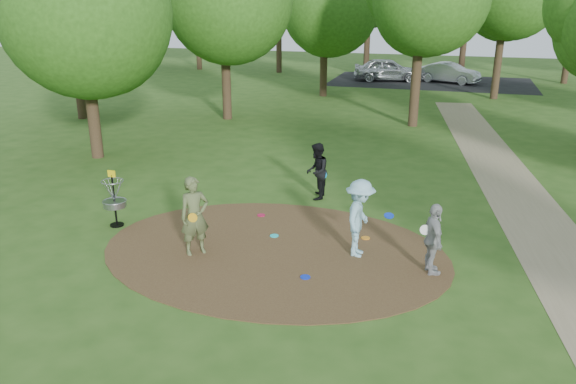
# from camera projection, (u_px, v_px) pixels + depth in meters

# --- Properties ---
(ground) EXTENTS (100.00, 100.00, 0.00)m
(ground) POSITION_uv_depth(u_px,v_px,m) (274.00, 251.00, 13.48)
(ground) COLOR #2D5119
(ground) RESTS_ON ground
(dirt_clearing) EXTENTS (8.40, 8.40, 0.02)m
(dirt_clearing) POSITION_uv_depth(u_px,v_px,m) (274.00, 251.00, 13.48)
(dirt_clearing) COLOR #47301C
(dirt_clearing) RESTS_ON ground
(footpath) EXTENTS (7.55, 39.89, 0.01)m
(footpath) POSITION_uv_depth(u_px,v_px,m) (555.00, 250.00, 13.52)
(footpath) COLOR #8C7A5B
(footpath) RESTS_ON ground
(parking_lot) EXTENTS (14.00, 8.00, 0.01)m
(parking_lot) POSITION_uv_depth(u_px,v_px,m) (431.00, 82.00, 40.06)
(parking_lot) COLOR black
(parking_lot) RESTS_ON ground
(player_observer_with_disc) EXTENTS (0.81, 0.81, 1.90)m
(player_observer_with_disc) POSITION_uv_depth(u_px,v_px,m) (195.00, 216.00, 13.05)
(player_observer_with_disc) COLOR #556138
(player_observer_with_disc) RESTS_ON ground
(player_throwing_with_disc) EXTENTS (1.17, 1.22, 1.86)m
(player_throwing_with_disc) POSITION_uv_depth(u_px,v_px,m) (360.00, 218.00, 12.96)
(player_throwing_with_disc) COLOR #90C6D7
(player_throwing_with_disc) RESTS_ON ground
(player_walking_with_disc) EXTENTS (0.73, 0.90, 1.71)m
(player_walking_with_disc) POSITION_uv_depth(u_px,v_px,m) (317.00, 171.00, 16.71)
(player_walking_with_disc) COLOR black
(player_walking_with_disc) RESTS_ON ground
(player_waiting_with_disc) EXTENTS (0.70, 1.03, 1.63)m
(player_waiting_with_disc) POSITION_uv_depth(u_px,v_px,m) (433.00, 239.00, 12.13)
(player_waiting_with_disc) COLOR #9A9A9C
(player_waiting_with_disc) RESTS_ON ground
(disc_ground_cyan) EXTENTS (0.22, 0.22, 0.02)m
(disc_ground_cyan) POSITION_uv_depth(u_px,v_px,m) (274.00, 236.00, 14.26)
(disc_ground_cyan) COLOR #1CD4E4
(disc_ground_cyan) RESTS_ON dirt_clearing
(disc_ground_blue) EXTENTS (0.22, 0.22, 0.02)m
(disc_ground_blue) POSITION_uv_depth(u_px,v_px,m) (305.00, 277.00, 12.16)
(disc_ground_blue) COLOR #0C29D5
(disc_ground_blue) RESTS_ON dirt_clearing
(disc_ground_red) EXTENTS (0.22, 0.22, 0.02)m
(disc_ground_red) POSITION_uv_depth(u_px,v_px,m) (261.00, 215.00, 15.60)
(disc_ground_red) COLOR #BB1244
(disc_ground_red) RESTS_ON dirt_clearing
(car_left) EXTENTS (5.05, 2.80, 1.63)m
(car_left) POSITION_uv_depth(u_px,v_px,m) (387.00, 70.00, 40.28)
(car_left) COLOR #A8ACAF
(car_left) RESTS_ON ground
(car_right) EXTENTS (4.51, 2.80, 1.40)m
(car_right) POSITION_uv_depth(u_px,v_px,m) (449.00, 73.00, 39.41)
(car_right) COLOR #ADB0B5
(car_right) RESTS_ON ground
(disc_ground_orange) EXTENTS (0.22, 0.22, 0.02)m
(disc_ground_orange) POSITION_uv_depth(u_px,v_px,m) (366.00, 238.00, 14.13)
(disc_ground_orange) COLOR orange
(disc_ground_orange) RESTS_ON dirt_clearing
(disc_golf_basket) EXTENTS (0.63, 0.63, 1.54)m
(disc_golf_basket) POSITION_uv_depth(u_px,v_px,m) (114.00, 195.00, 14.68)
(disc_golf_basket) COLOR black
(disc_golf_basket) RESTS_ON ground
(tree_ring) EXTENTS (37.21, 44.91, 8.69)m
(tree_ring) POSITION_uv_depth(u_px,v_px,m) (394.00, 16.00, 19.28)
(tree_ring) COLOR #332316
(tree_ring) RESTS_ON ground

